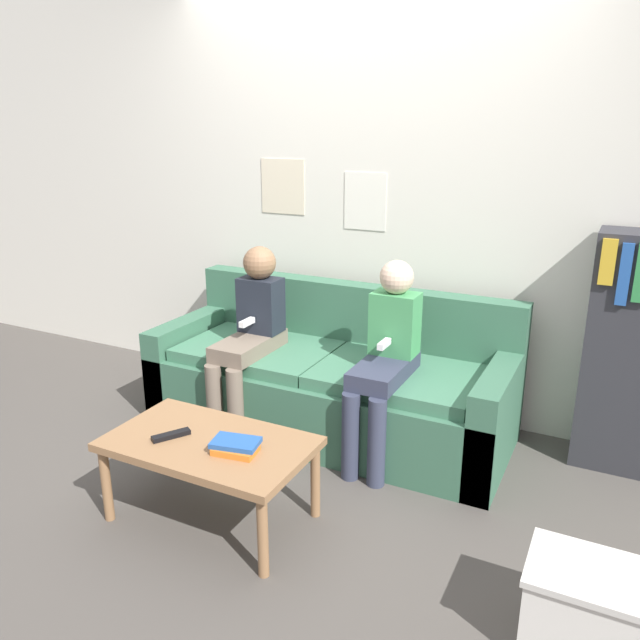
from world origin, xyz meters
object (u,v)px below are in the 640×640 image
(person_left, at_px, (250,329))
(bookshelf, at_px, (639,354))
(coffee_table, at_px, (209,449))
(storage_box, at_px, (584,610))
(person_right, at_px, (386,353))
(couch, at_px, (331,383))
(tv_remote, at_px, (171,435))

(person_left, xyz_separation_m, bookshelf, (1.98, 0.49, 0.02))
(coffee_table, height_order, person_left, person_left)
(coffee_table, relative_size, storage_box, 2.30)
(person_right, xyz_separation_m, storage_box, (1.07, -0.91, -0.43))
(couch, distance_m, storage_box, 1.84)
(bookshelf, distance_m, storage_box, 1.47)
(coffee_table, relative_size, person_right, 0.85)
(person_left, distance_m, bookshelf, 2.04)
(coffee_table, distance_m, person_right, 1.02)
(couch, bearing_deg, coffee_table, -94.67)
(coffee_table, distance_m, bookshelf, 2.15)
(coffee_table, height_order, person_right, person_right)
(couch, relative_size, coffee_table, 2.29)
(person_left, relative_size, bookshelf, 0.86)
(coffee_table, bearing_deg, couch, 85.33)
(coffee_table, relative_size, person_left, 0.85)
(couch, xyz_separation_m, tv_remote, (-0.25, -1.10, 0.13))
(coffee_table, bearing_deg, bookshelf, 39.37)
(person_right, bearing_deg, storage_box, -40.20)
(couch, bearing_deg, bookshelf, 10.90)
(person_right, relative_size, bookshelf, 0.86)
(storage_box, bearing_deg, person_left, 154.41)
(coffee_table, distance_m, tv_remote, 0.18)
(storage_box, bearing_deg, couch, 143.41)
(storage_box, bearing_deg, tv_remote, -179.75)
(bookshelf, bearing_deg, person_left, -166.16)
(person_right, bearing_deg, coffee_table, -119.69)
(couch, height_order, tv_remote, couch)
(couch, xyz_separation_m, coffee_table, (-0.09, -1.05, 0.07))
(bookshelf, xyz_separation_m, storage_box, (-0.08, -1.40, -0.46))
(person_left, bearing_deg, coffee_table, -68.76)
(tv_remote, bearing_deg, person_right, 85.91)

